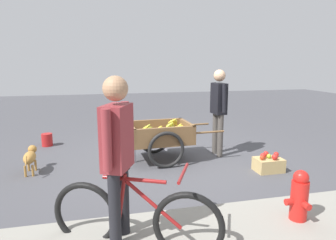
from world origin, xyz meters
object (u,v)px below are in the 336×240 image
Objects in this scene: fruit_cart at (161,137)px; bicycle at (135,218)px; cyclist_person at (117,150)px; vendor_person at (219,105)px; apple_crate at (269,164)px; dog at (30,157)px; plastic_bucket at (47,140)px; fire_hydrant at (299,200)px.

fruit_cart is 1.11× the size of bicycle.
vendor_person is at bearing -128.46° from cyclist_person.
cyclist_person is 3.78× the size of apple_crate.
fruit_cart is 2.50× the size of dog.
plastic_bucket is (3.31, -1.42, -0.85)m from vendor_person.
dog reaches higher than apple_crate.
vendor_person is 2.44× the size of fire_hydrant.
plastic_bucket is at bearing -90.24° from dog.
plastic_bucket is 4.51m from apple_crate.
cyclist_person is at bearing 31.70° from apple_crate.
apple_crate is (-2.40, -1.63, -0.23)m from bicycle.
plastic_bucket is (-0.01, -1.62, -0.14)m from dog.
bicycle reaches higher than apple_crate.
vendor_person reaches higher than bicycle.
dog is 1.01× the size of fire_hydrant.
fruit_cart is at bearing -176.34° from dog.
cyclist_person reaches higher than bicycle.
fruit_cart is at bearing -110.12° from cyclist_person.
vendor_person reaches higher than apple_crate.
fire_hydrant is at bearing 86.05° from vendor_person.
plastic_bucket is at bearing -52.59° from fire_hydrant.
fire_hydrant is 1.52× the size of apple_crate.
cyclist_person is (2.06, 2.59, 0.02)m from vendor_person.
apple_crate is at bearing 167.75° from dog.
apple_crate reaches higher than plastic_bucket.
fire_hydrant is (-1.74, 0.01, -0.02)m from bicycle.
bicycle is (1.92, 2.66, -0.63)m from vendor_person.
fire_hydrant is at bearing 141.82° from dog.
vendor_person is at bearing -176.55° from dog.
bicycle is 0.67m from cyclist_person.
vendor_person is at bearing -176.97° from fruit_cart.
cyclist_person is 2.46× the size of dog.
vendor_person reaches higher than fruit_cart.
dog is (3.32, 0.20, -0.71)m from vendor_person.
fruit_cart is 2.52× the size of fire_hydrant.
bicycle reaches higher than fruit_cart.
fruit_cart is 1.26m from vendor_person.
bicycle is at bearing -0.21° from fire_hydrant.
cyclist_person reaches higher than dog.
apple_crate is at bearing 147.14° from plastic_bucket.
fire_hydrant is (-0.95, 2.60, -0.11)m from fruit_cart.
apple_crate is at bearing -145.78° from bicycle.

